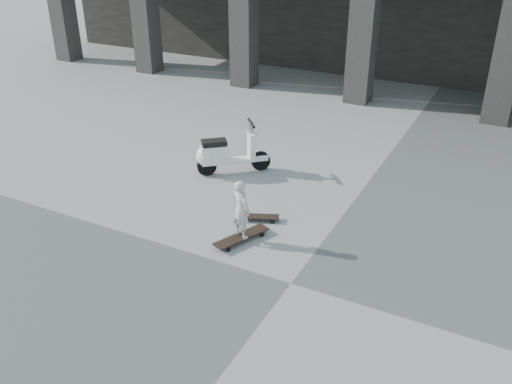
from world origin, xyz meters
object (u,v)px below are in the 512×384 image
at_px(longboard, 241,237).
at_px(skateboard_spare, 258,217).
at_px(scooter, 221,154).
at_px(child, 241,209).

height_order(longboard, skateboard_spare, longboard).
distance_m(skateboard_spare, scooter, 2.04).
height_order(longboard, child, child).
relative_size(longboard, scooter, 0.82).
bearing_deg(scooter, longboard, -92.83).
bearing_deg(scooter, skateboard_spare, -82.10).
bearing_deg(child, longboard, 23.68).
height_order(child, scooter, child).
distance_m(longboard, child, 0.50).
height_order(longboard, scooter, scooter).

